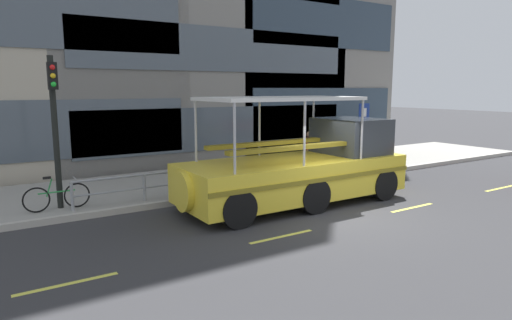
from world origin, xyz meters
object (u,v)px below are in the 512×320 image
pedestrian_near_bow (309,148)px  duck_tour_boat (308,167)px  traffic_light_pole (55,118)px  parking_sign (363,124)px  leaned_bicycle (57,197)px

pedestrian_near_bow → duck_tour_boat: bearing=-130.0°
traffic_light_pole → duck_tour_boat: bearing=-20.9°
parking_sign → traffic_light_pole: bearing=-178.8°
parking_sign → duck_tour_boat: duck_tour_boat is taller
traffic_light_pole → leaned_bicycle: traffic_light_pole is taller
duck_tour_boat → traffic_light_pole: bearing=159.1°
pedestrian_near_bow → leaned_bicycle: bearing=-177.3°
parking_sign → pedestrian_near_bow: parking_sign is taller
traffic_light_pole → parking_sign: 12.14m
parking_sign → leaned_bicycle: parking_sign is taller
duck_tour_boat → leaned_bicycle: bearing=160.4°
traffic_light_pole → leaned_bicycle: size_ratio=2.41×
traffic_light_pole → leaned_bicycle: bearing=-127.8°
leaned_bicycle → parking_sign: bearing=1.8°
parking_sign → leaned_bicycle: (-12.22, -0.39, -1.46)m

